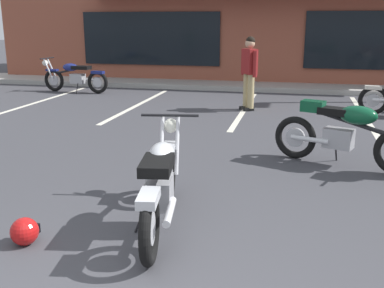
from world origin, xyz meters
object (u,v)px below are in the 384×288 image
Objects in this scene: motorcycle_foreground_classic at (161,182)px; motorcycle_silver_naked at (353,131)px; helmet_on_pavement at (25,231)px; person_in_black_shirt at (249,69)px; motorcycle_red_sportbike at (75,76)px.

motorcycle_silver_naked is at bearing 49.86° from motorcycle_foreground_classic.
helmet_on_pavement is at bearing -148.84° from motorcycle_foreground_classic.
motorcycle_foreground_classic is at bearing 31.16° from helmet_on_pavement.
person_in_black_shirt is (-1.89, 4.02, 0.42)m from motorcycle_silver_naked.
motorcycle_silver_naked is 7.73× the size of helmet_on_pavement.
motorcycle_foreground_classic is 9.53m from motorcycle_red_sportbike.
motorcycle_foreground_classic is at bearing -91.38° from person_in_black_shirt.
helmet_on_pavement is (-3.16, -3.10, -0.40)m from motorcycle_silver_naked.
motorcycle_foreground_classic is 8.07× the size of helmet_on_pavement.
motorcycle_foreground_classic is 6.46m from person_in_black_shirt.
motorcycle_foreground_classic is at bearing -130.14° from motorcycle_silver_naked.
person_in_black_shirt reaches higher than helmet_on_pavement.
helmet_on_pavement is (-1.27, -7.12, -0.82)m from person_in_black_shirt.
motorcycle_red_sportbike is (-5.05, 8.08, 0.00)m from motorcycle_foreground_classic.
motorcycle_foreground_classic is at bearing -57.98° from motorcycle_red_sportbike.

